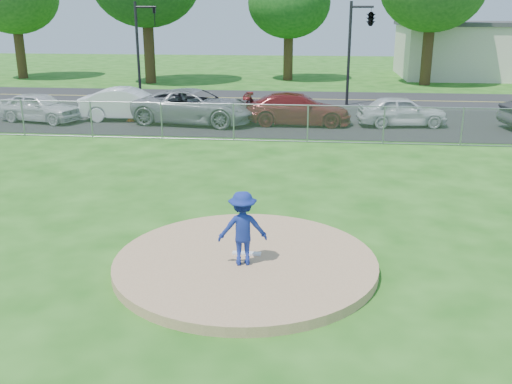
# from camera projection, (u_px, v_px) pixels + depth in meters

# --- Properties ---
(ground) EXTENTS (120.00, 120.00, 0.00)m
(ground) POSITION_uv_depth(u_px,v_px,m) (279.00, 153.00, 21.26)
(ground) COLOR #1C5713
(ground) RESTS_ON ground
(pitchers_mound) EXTENTS (5.40, 5.40, 0.20)m
(pitchers_mound) POSITION_uv_depth(u_px,v_px,m) (246.00, 263.00, 11.75)
(pitchers_mound) COLOR tan
(pitchers_mound) RESTS_ON ground
(pitching_rubber) EXTENTS (0.60, 0.15, 0.04)m
(pitching_rubber) POSITION_uv_depth(u_px,v_px,m) (247.00, 253.00, 11.90)
(pitching_rubber) COLOR white
(pitching_rubber) RESTS_ON pitchers_mound
(chain_link_fence) EXTENTS (40.00, 0.06, 1.50)m
(chain_link_fence) POSITION_uv_depth(u_px,v_px,m) (283.00, 123.00, 22.92)
(chain_link_fence) COLOR gray
(chain_link_fence) RESTS_ON ground
(parking_lot) EXTENTS (50.00, 8.00, 0.01)m
(parking_lot) POSITION_uv_depth(u_px,v_px,m) (288.00, 121.00, 27.41)
(parking_lot) COLOR black
(parking_lot) RESTS_ON ground
(street) EXTENTS (60.00, 7.00, 0.01)m
(street) POSITION_uv_depth(u_px,v_px,m) (295.00, 99.00, 34.52)
(street) COLOR #232326
(street) RESTS_ON ground
(commercial_building) EXTENTS (16.40, 9.40, 4.30)m
(commercial_building) POSITION_uv_depth(u_px,v_px,m) (504.00, 50.00, 45.49)
(commercial_building) COLOR beige
(commercial_building) RESTS_ON ground
(traffic_signal_left) EXTENTS (1.28, 0.20, 5.60)m
(traffic_signal_left) POSITION_uv_depth(u_px,v_px,m) (141.00, 43.00, 32.52)
(traffic_signal_left) COLOR black
(traffic_signal_left) RESTS_ON ground
(traffic_signal_center) EXTENTS (1.42, 2.48, 5.60)m
(traffic_signal_center) POSITION_uv_depth(u_px,v_px,m) (369.00, 20.00, 30.83)
(traffic_signal_center) COLOR black
(traffic_signal_center) RESTS_ON ground
(pitcher) EXTENTS (1.07, 0.74, 1.51)m
(pitcher) POSITION_uv_depth(u_px,v_px,m) (243.00, 228.00, 11.25)
(pitcher) COLOR navy
(pitcher) RESTS_ON pitchers_mound
(traffic_cone) EXTENTS (0.33, 0.33, 0.64)m
(traffic_cone) POSITION_uv_depth(u_px,v_px,m) (131.00, 114.00, 27.36)
(traffic_cone) COLOR #F6490C
(traffic_cone) RESTS_ON parking_lot
(parked_car_silver) EXTENTS (4.35, 2.58, 1.39)m
(parked_car_silver) POSITION_uv_depth(u_px,v_px,m) (40.00, 107.00, 27.15)
(parked_car_silver) COLOR silver
(parked_car_silver) RESTS_ON parking_lot
(parked_car_white) EXTENTS (4.76, 1.92, 1.54)m
(parked_car_white) POSITION_uv_depth(u_px,v_px,m) (130.00, 104.00, 27.54)
(parked_car_white) COLOR white
(parked_car_white) RESTS_ON parking_lot
(parked_car_gray) EXTENTS (6.07, 3.45, 1.60)m
(parked_car_gray) POSITION_uv_depth(u_px,v_px,m) (195.00, 106.00, 26.68)
(parked_car_gray) COLOR gray
(parked_car_gray) RESTS_ON parking_lot
(parked_car_darkred) EXTENTS (4.99, 2.10, 1.44)m
(parked_car_darkred) POSITION_uv_depth(u_px,v_px,m) (297.00, 109.00, 26.45)
(parked_car_darkred) COLOR maroon
(parked_car_darkred) RESTS_ON parking_lot
(parked_car_pearl) EXTENTS (4.19, 2.08, 1.37)m
(parked_car_pearl) POSITION_uv_depth(u_px,v_px,m) (402.00, 111.00, 26.11)
(parked_car_pearl) COLOR silver
(parked_car_pearl) RESTS_ON parking_lot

